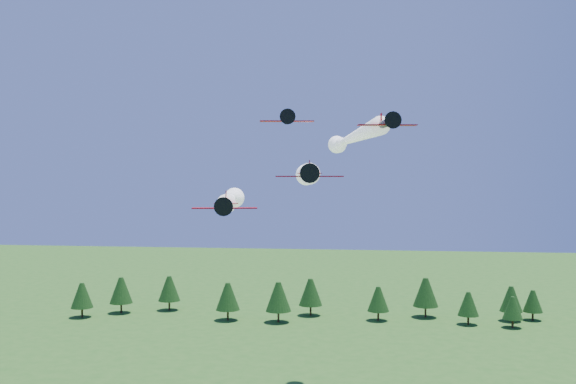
# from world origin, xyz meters

# --- Properties ---
(plane_lead) EXTENTS (9.80, 46.36, 3.70)m
(plane_lead) POSITION_xyz_m (0.06, 17.45, 42.67)
(plane_lead) COLOR black
(plane_lead) RESTS_ON ground
(plane_left) EXTENTS (13.22, 43.70, 3.70)m
(plane_left) POSITION_xyz_m (-13.48, 23.80, 38.72)
(plane_left) COLOR black
(plane_left) RESTS_ON ground
(plane_right) EXTENTS (15.24, 60.55, 3.70)m
(plane_right) POSITION_xyz_m (5.64, 35.03, 49.12)
(plane_right) COLOR black
(plane_right) RESTS_ON ground
(plane_slot) EXTENTS (7.50, 8.19, 2.62)m
(plane_slot) POSITION_xyz_m (-1.96, 7.34, 50.23)
(plane_slot) COLOR black
(plane_slot) RESTS_ON ground
(treeline) EXTENTS (170.97, 22.46, 11.93)m
(treeline) POSITION_xyz_m (1.58, 111.46, 6.80)
(treeline) COLOR #382314
(treeline) RESTS_ON ground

